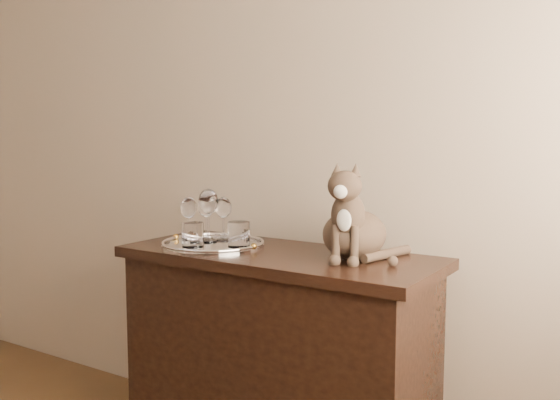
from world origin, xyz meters
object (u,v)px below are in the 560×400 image
Objects in this scene: wine_glass_c at (189,219)px; wine_glass_d at (208,215)px; wine_glass_a at (206,218)px; tumbler_b at (193,235)px; tray at (213,245)px; sideboard at (278,363)px; wine_glass_b at (223,219)px; cat at (355,210)px; tumbler_c at (239,234)px.

wine_glass_d is (0.07, 0.04, 0.02)m from wine_glass_c.
tumbler_b is at bearing -67.75° from wine_glass_a.
tray is 0.15m from wine_glass_c.
sideboard is 5.67× the size of wine_glass_d.
wine_glass_b is at bearing 38.51° from wine_glass_c.
wine_glass_d is 0.62m from cat.
cat is (0.45, 0.08, 0.12)m from tumbler_c.
cat is at bearing 5.25° from wine_glass_d.
wine_glass_d reaches higher than sideboard.
wine_glass_b is at bearing 170.59° from sideboard.
tray is 2.26× the size of wine_glass_b.
wine_glass_a reaches higher than tumbler_c.
tumbler_c is 0.47m from cat.
wine_glass_a is 0.06m from wine_glass_d.
wine_glass_b is 0.58m from cat.
wine_glass_b reaches higher than wine_glass_a.
wine_glass_a is 0.83× the size of wine_glass_d.
tray is at bearing -177.30° from tumbler_c.
wine_glass_d is at bearing 171.90° from tumbler_c.
tray is 2.25× the size of wine_glass_c.
tumbler_c reaches higher than sideboard.
sideboard is 6.79× the size of wine_glass_b.
wine_glass_c is at bearing -176.81° from tray.
sideboard is 12.75× the size of tumbler_b.
wine_glass_b and wine_glass_c have the same top height.
wine_glass_a is 0.08m from wine_glass_b.
wine_glass_c is at bearing 176.72° from cat.
wine_glass_c is 0.84× the size of wine_glass_d.
tray is 0.60m from cat.
wine_glass_b is 0.52× the size of cat.
wine_glass_b is 0.16m from tumbler_c.
tumbler_c is at bearing -8.10° from wine_glass_d.
sideboard is 0.66m from cat.
tumbler_b is (0.02, -0.12, -0.06)m from wine_glass_d.
wine_glass_a is 0.66m from cat.
wine_glass_a is 1.83× the size of tumbler_c.
tray is (-0.28, -0.03, 0.43)m from sideboard.
tumbler_b reaches higher than sideboard.
wine_glass_c is 0.08m from wine_glass_d.
cat is (0.28, 0.06, 0.60)m from sideboard.
wine_glass_a reaches higher than sideboard.
cat is (0.58, 0.01, 0.08)m from wine_glass_b.
wine_glass_b reaches higher than sideboard.
wine_glass_a is 0.08m from wine_glass_c.
wine_glass_c is 1.89× the size of tumbler_b.
wine_glass_a is 1.86× the size of tumbler_b.
wine_glass_a is (-0.37, 0.04, 0.52)m from sideboard.
wine_glass_b is 0.14m from wine_glass_c.
tumbler_c is (0.21, -0.06, -0.04)m from wine_glass_a.
tray is 0.12m from wine_glass_b.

